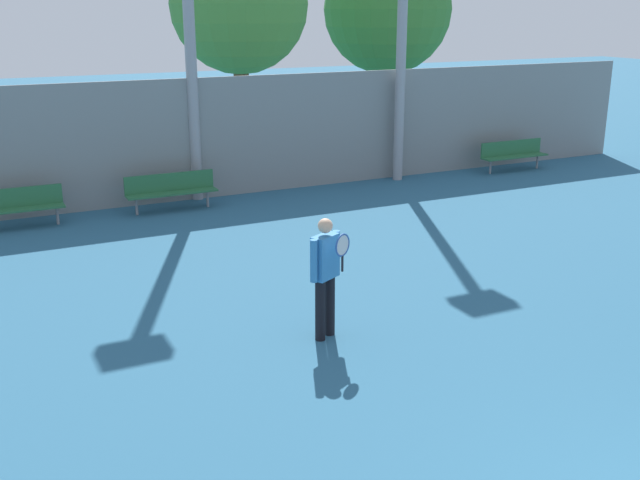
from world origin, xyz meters
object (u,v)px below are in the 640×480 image
object	(u,v)px
bench_courtside_far	(171,188)
tree_green_broad	(388,9)
tennis_player	(326,271)
bench_by_gate	(513,153)
tree_green_tall	(239,5)
bench_adjacent_court	(22,204)

from	to	relation	value
bench_courtside_far	tree_green_broad	xyz separation A→B (m)	(10.20, 7.76, 3.79)
tennis_player	tree_green_broad	bearing A→B (deg)	29.16
tennis_player	tree_green_broad	size ratio (longest dim) A/B	0.26
bench_by_gate	tree_green_tall	bearing A→B (deg)	137.97
bench_adjacent_court	tree_green_tall	bearing A→B (deg)	38.13
tree_green_broad	bench_adjacent_court	bearing A→B (deg)	-149.76
tennis_player	bench_by_gate	world-z (taller)	tennis_player
tennis_player	bench_by_gate	distance (m)	12.28
bench_courtside_far	bench_by_gate	world-z (taller)	same
tennis_player	bench_courtside_far	size ratio (longest dim) A/B	0.84
tennis_player	bench_adjacent_court	xyz separation A→B (m)	(-3.18, 7.61, -0.47)
tennis_player	tree_green_tall	size ratio (longest dim) A/B	0.26
tree_green_tall	bench_adjacent_court	bearing A→B (deg)	-141.87
tennis_player	bench_by_gate	bearing A→B (deg)	10.87
bench_by_gate	bench_courtside_far	bearing A→B (deg)	-180.00
tennis_player	bench_adjacent_court	world-z (taller)	tennis_player
tennis_player	bench_by_gate	size ratio (longest dim) A/B	0.82
tree_green_broad	tennis_player	bearing A→B (deg)	-123.40
bench_by_gate	tree_green_tall	size ratio (longest dim) A/B	0.32
tree_green_broad	tree_green_tall	bearing A→B (deg)	-159.76
bench_adjacent_court	tree_green_broad	world-z (taller)	tree_green_broad
bench_adjacent_court	tree_green_tall	world-z (taller)	tree_green_tall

